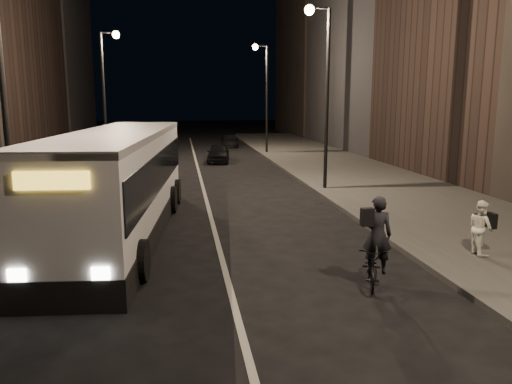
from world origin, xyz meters
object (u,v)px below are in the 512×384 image
object	(u,v)px
streetlight_left_far	(108,80)
car_near	(218,153)
car_mid	(148,146)
car_far	(230,140)
streetlight_left_near	(11,55)
pedestrian_woman	(481,227)
streetlight_right_mid	(322,73)
cyclist_on_bicycle	(374,256)
city_bus	(120,179)
streetlight_right_far	(263,84)

from	to	relation	value
streetlight_left_far	car_near	xyz separation A→B (m)	(6.83, 1.52, -4.75)
car_mid	car_far	xyz separation A→B (m)	(6.79, 6.53, -0.19)
streetlight_left_near	pedestrian_woman	size ratio (longest dim) A/B	5.56
streetlight_left_near	car_mid	bearing A→B (deg)	85.50
streetlight_left_far	streetlight_right_mid	bearing A→B (deg)	-43.16
streetlight_right_mid	cyclist_on_bicycle	xyz separation A→B (m)	(-2.05, -11.80, -4.65)
streetlight_right_mid	streetlight_left_far	distance (m)	14.62
streetlight_left_far	car_mid	distance (m)	7.80
cyclist_on_bicycle	car_far	size ratio (longest dim) A/B	0.56
city_bus	car_near	size ratio (longest dim) A/B	3.41
car_near	car_far	world-z (taller)	car_near
streetlight_left_far	streetlight_right_far	bearing A→B (deg)	29.36
streetlight_right_far	car_mid	world-z (taller)	streetlight_right_far
streetlight_right_mid	streetlight_left_far	size ratio (longest dim) A/B	1.00
cyclist_on_bicycle	pedestrian_woman	distance (m)	3.77
city_bus	streetlight_right_mid	bearing A→B (deg)	42.63
streetlight_left_far	city_bus	xyz separation A→B (m)	(2.40, -16.39, -3.58)
streetlight_right_far	car_near	bearing A→B (deg)	-130.58
streetlight_left_near	car_far	size ratio (longest dim) A/B	2.12
streetlight_left_far	city_bus	bearing A→B (deg)	-81.65
cyclist_on_bicycle	car_near	xyz separation A→B (m)	(-1.79, 23.32, -0.10)
streetlight_right_far	pedestrian_woman	bearing A→B (deg)	-86.83
streetlight_right_far	car_far	xyz separation A→B (m)	(-1.98, 6.53, -4.81)
car_near	car_mid	distance (m)	6.67
cyclist_on_bicycle	car_far	world-z (taller)	cyclist_on_bicycle
city_bus	car_mid	size ratio (longest dim) A/B	2.71
streetlight_right_mid	streetlight_left_far	bearing A→B (deg)	136.84
pedestrian_woman	car_far	xyz separation A→B (m)	(-3.45, 32.97, -0.34)
cyclist_on_bicycle	car_mid	world-z (taller)	cyclist_on_bicycle
streetlight_right_mid	streetlight_left_near	xyz separation A→B (m)	(-10.66, -8.00, 0.00)
streetlight_left_near	car_mid	xyz separation A→B (m)	(1.89, 24.00, -4.62)
streetlight_left_near	streetlight_left_far	xyz separation A→B (m)	(0.00, 18.00, 0.00)
streetlight_left_near	car_mid	world-z (taller)	streetlight_left_near
car_mid	streetlight_left_far	bearing A→B (deg)	71.29
streetlight_left_far	car_mid	xyz separation A→B (m)	(1.89, 6.00, -4.62)
streetlight_right_mid	car_mid	size ratio (longest dim) A/B	1.79
streetlight_right_mid	car_mid	xyz separation A→B (m)	(-8.78, 16.00, -4.62)
streetlight_right_mid	car_far	world-z (taller)	streetlight_right_mid
city_bus	car_mid	world-z (taller)	city_bus
car_near	streetlight_right_mid	bearing A→B (deg)	-65.30
streetlight_right_mid	car_far	size ratio (longest dim) A/B	2.12
car_far	cyclist_on_bicycle	bearing A→B (deg)	-85.92
streetlight_right_far	city_bus	world-z (taller)	streetlight_right_far
streetlight_right_mid	car_near	distance (m)	13.04
car_mid	city_bus	bearing A→B (deg)	90.08
pedestrian_woman	streetlight_right_mid	bearing A→B (deg)	8.47
streetlight_right_mid	pedestrian_woman	distance (m)	11.45
car_near	cyclist_on_bicycle	bearing A→B (deg)	-79.33
city_bus	car_near	world-z (taller)	city_bus
streetlight_right_far	car_near	world-z (taller)	streetlight_right_far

